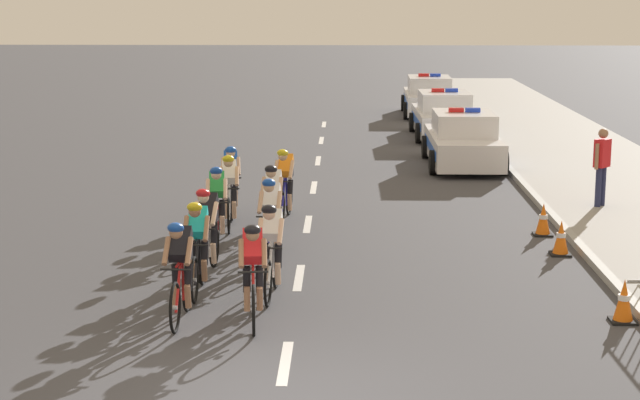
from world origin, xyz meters
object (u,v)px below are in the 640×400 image
Objects in this scene: cyclist_sixth at (271,217)px; police_car_second at (444,116)px; cyclist_ninth at (229,190)px; police_car_nearest at (463,141)px; cyclist_lead at (180,269)px; police_car_third at (429,97)px; cyclist_third at (198,245)px; cyclist_second at (253,271)px; traffic_cone_mid at (624,301)px; cyclist_fourth at (272,248)px; cyclist_fifth at (207,229)px; traffic_cone_near at (543,220)px; cyclist_eleventh at (231,179)px; cyclist_tenth at (285,183)px; cyclist_seventh at (217,204)px; cyclist_eighth at (273,202)px; spectator_closest at (602,162)px; traffic_cone_far at (561,238)px.

cyclist_sixth is 16.40m from police_car_second.
police_car_nearest is at bearing 54.25° from cyclist_ninth.
police_car_third is at bearing 77.69° from cyclist_lead.
cyclist_third is at bearing -102.89° from police_car_third.
cyclist_second is 25.76m from police_car_third.
cyclist_second is 5.31m from traffic_cone_mid.
police_car_second is (4.30, 17.95, -0.11)m from cyclist_fourth.
police_car_nearest is (5.46, 11.08, -0.11)m from cyclist_fifth.
cyclist_ninth reaches higher than traffic_cone_near.
cyclist_fifth and cyclist_eleventh have the same top height.
cyclist_tenth is 2.69× the size of traffic_cone_mid.
traffic_cone_near is (5.14, 5.61, -0.48)m from cyclist_second.
cyclist_ninth is at bearing -125.75° from police_car_nearest.
cyclist_sixth is 0.39× the size of police_car_nearest.
cyclist_fifth is 1.37m from cyclist_sixth.
cyclist_second is 7.62m from traffic_cone_near.
police_car_third reaches higher than cyclist_seventh.
cyclist_second is 6.13m from cyclist_ninth.
cyclist_eighth is at bearing -102.49° from police_car_third.
cyclist_tenth is at bearing 89.12° from cyclist_sixth.
cyclist_fourth is 1.00× the size of cyclist_eighth.
police_car_second is at bearing 65.24° from cyclist_eleventh.
cyclist_fifth is (0.01, 1.09, 0.00)m from cyclist_third.
cyclist_sixth is 1.03× the size of spectator_closest.
traffic_cone_near is at bearing 7.63° from cyclist_eighth.
cyclist_seventh is 8.47m from spectator_closest.
cyclist_seventh is at bearing 92.59° from cyclist_fifth.
cyclist_seventh is 2.69× the size of traffic_cone_far.
cyclist_second is at bearing -100.00° from police_car_third.
cyclist_tenth is (0.12, 1.94, 0.00)m from cyclist_eighth.
cyclist_seventh is 2.69× the size of traffic_cone_near.
traffic_cone_mid is at bearing -20.47° from cyclist_fifth.
police_car_second is at bearing -89.99° from police_car_third.
cyclist_seventh is at bearing 91.62° from cyclist_third.
police_car_third reaches higher than traffic_cone_far.
spectator_closest is (6.77, 7.87, 0.30)m from cyclist_second.
cyclist_second is at bearing -80.57° from cyclist_ninth.
police_car_third is 2.65× the size of spectator_closest.
cyclist_sixth reaches higher than traffic_cone_mid.
traffic_cone_near is at bearing -13.71° from cyclist_tenth.
police_car_nearest is at bearing 66.22° from cyclist_sixth.
cyclist_lead is 1.00× the size of cyclist_fifth.
cyclist_lead is 1.00× the size of cyclist_fourth.
cyclist_lead is at bearing -89.51° from cyclist_seventh.
traffic_cone_far is (5.00, 2.73, -0.48)m from cyclist_fourth.
cyclist_ninth is (-0.02, 3.47, 0.00)m from cyclist_fifth.
cyclist_seventh and cyclist_eighth have the same top height.
cyclist_sixth is at bearing -105.81° from police_car_second.
cyclist_seventh is (-1.09, 1.17, 0.00)m from cyclist_sixth.
cyclist_fourth is 6.56m from traffic_cone_near.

